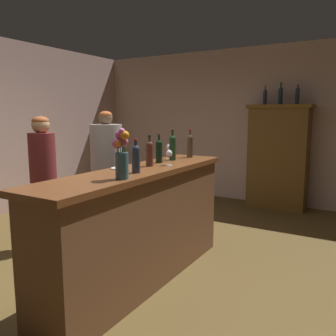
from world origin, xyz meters
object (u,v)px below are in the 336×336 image
at_px(wine_bottle_syrah, 150,152).
at_px(wine_glass_mid, 169,155).
at_px(bar_counter, 140,226).
at_px(display_bottle_midleft, 280,95).
at_px(wine_glass_front, 169,148).
at_px(wine_bottle_rose, 172,146).
at_px(patron_in_navy, 43,175).
at_px(cheese_plate, 118,168).
at_px(patron_redhead, 107,170).
at_px(wine_bottle_malbec, 136,157).
at_px(wine_bottle_merlot, 190,145).
at_px(display_bottle_left, 265,96).
at_px(flower_arrangement, 121,152).
at_px(wine_bottle_riesling, 159,150).
at_px(display_cabinet, 278,155).
at_px(display_bottle_center, 297,95).

relative_size(wine_bottle_syrah, wine_glass_mid, 1.96).
bearing_deg(bar_counter, display_bottle_midleft, 82.54).
bearing_deg(wine_glass_mid, wine_glass_front, 120.69).
bearing_deg(wine_bottle_rose, patron_in_navy, -159.51).
bearing_deg(cheese_plate, bar_counter, 30.58).
distance_m(display_bottle_midleft, patron_in_navy, 3.86).
relative_size(display_bottle_midleft, patron_redhead, 0.22).
height_order(wine_bottle_malbec, patron_redhead, patron_redhead).
height_order(wine_bottle_syrah, wine_glass_mid, wine_bottle_syrah).
xyz_separation_m(wine_glass_mid, patron_redhead, (-1.17, 0.44, -0.31)).
height_order(wine_glass_front, display_bottle_midleft, display_bottle_midleft).
height_order(wine_bottle_merlot, wine_glass_mid, wine_bottle_merlot).
distance_m(bar_counter, wine_glass_mid, 0.73).
bearing_deg(wine_bottle_malbec, display_bottle_left, 88.48).
bearing_deg(wine_glass_front, flower_arrangement, -75.55).
distance_m(wine_bottle_riesling, flower_arrangement, 0.95).
bearing_deg(wine_bottle_merlot, display_bottle_midleft, 79.19).
xyz_separation_m(display_cabinet, flower_arrangement, (-0.28, -3.81, 0.39)).
relative_size(display_cabinet, wine_bottle_syrah, 5.83).
bearing_deg(display_bottle_left, bar_counter, -93.22).
distance_m(wine_bottle_rose, patron_redhead, 1.07).
height_order(patron_redhead, patron_in_navy, patron_redhead).
bearing_deg(bar_counter, display_cabinet, 82.40).
xyz_separation_m(wine_bottle_rose, wine_glass_front, (-0.11, 0.10, -0.03)).
relative_size(wine_bottle_malbec, display_bottle_left, 0.92).
bearing_deg(wine_glass_mid, display_bottle_center, 78.95).
relative_size(cheese_plate, patron_redhead, 0.09).
height_order(wine_bottle_syrah, cheese_plate, wine_bottle_syrah).
bearing_deg(wine_glass_front, display_bottle_left, 82.32).
xyz_separation_m(display_bottle_center, patron_in_navy, (-2.18, -3.19, -1.00)).
relative_size(bar_counter, wine_bottle_riesling, 8.29).
distance_m(wine_bottle_malbec, wine_glass_mid, 0.52).
distance_m(wine_bottle_syrah, patron_redhead, 1.24).
height_order(wine_bottle_riesling, display_bottle_left, display_bottle_left).
xyz_separation_m(wine_bottle_merlot, display_bottle_midleft, (0.45, 2.33, 0.65)).
relative_size(bar_counter, display_cabinet, 1.40).
bearing_deg(wine_bottle_riesling, display_cabinet, 79.88).
distance_m(wine_bottle_rose, flower_arrangement, 1.18).
bearing_deg(patron_redhead, bar_counter, -2.28).
bearing_deg(display_bottle_midleft, wine_bottle_riesling, -99.95).
height_order(wine_bottle_malbec, flower_arrangement, flower_arrangement).
bearing_deg(display_cabinet, display_bottle_center, 0.00).
distance_m(wine_glass_front, display_bottle_center, 2.77).
relative_size(bar_counter, display_bottle_center, 7.43).
bearing_deg(display_bottle_center, wine_bottle_malbec, -99.74).
xyz_separation_m(bar_counter, display_bottle_midleft, (0.44, 3.34, 1.34)).
xyz_separation_m(wine_bottle_riesling, display_bottle_midleft, (0.51, 2.90, 0.67)).
relative_size(wine_glass_mid, flower_arrangement, 0.39).
relative_size(bar_counter, wine_bottle_rose, 7.38).
relative_size(wine_bottle_riesling, display_bottle_center, 0.90).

